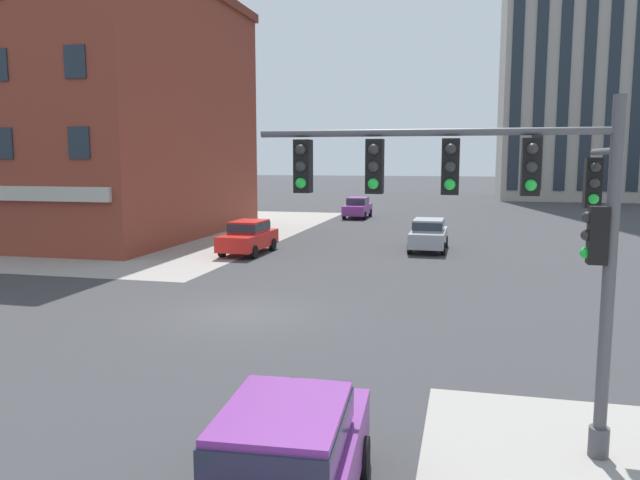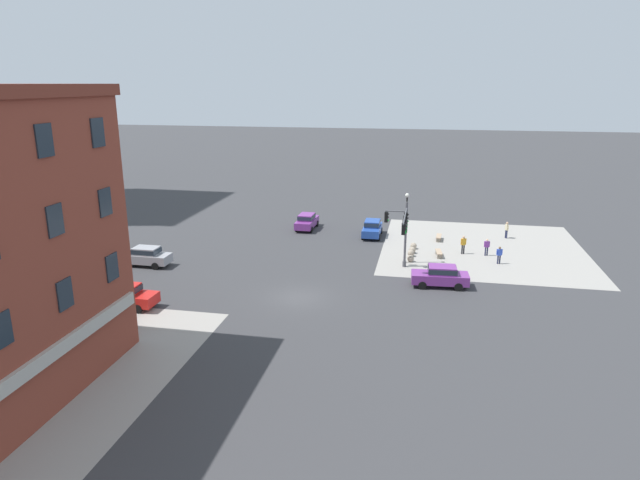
# 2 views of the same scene
# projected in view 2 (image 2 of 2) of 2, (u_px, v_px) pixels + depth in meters

# --- Properties ---
(ground_plane) EXTENTS (320.00, 320.00, 0.00)m
(ground_plane) POSITION_uv_depth(u_px,v_px,m) (298.00, 297.00, 41.33)
(ground_plane) COLOR #38383A
(sidewalk_corner_slab) EXTENTS (20.00, 19.00, 0.02)m
(sidewalk_corner_slab) POSITION_uv_depth(u_px,v_px,m) (482.00, 248.00, 53.72)
(sidewalk_corner_slab) COLOR gray
(sidewalk_corner_slab) RESTS_ON ground
(traffic_signal_main) EXTENTS (5.82, 2.09, 5.74)m
(traffic_signal_main) POSITION_uv_depth(u_px,v_px,m) (403.00, 228.00, 45.85)
(traffic_signal_main) COLOR #4C4C51
(traffic_signal_main) RESTS_ON ground
(bollard_sphere_curb_a) EXTENTS (0.61, 0.61, 0.61)m
(bollard_sphere_curb_a) POSITION_uv_depth(u_px,v_px,m) (411.00, 258.00, 49.52)
(bollard_sphere_curb_a) COLOR gray
(bollard_sphere_curb_a) RESTS_ON ground
(bollard_sphere_curb_b) EXTENTS (0.61, 0.61, 0.61)m
(bollard_sphere_curb_b) POSITION_uv_depth(u_px,v_px,m) (411.00, 253.00, 51.07)
(bollard_sphere_curb_b) COLOR gray
(bollard_sphere_curb_b) RESTS_ON ground
(bollard_sphere_curb_c) EXTENTS (0.61, 0.61, 0.61)m
(bollard_sphere_curb_c) POSITION_uv_depth(u_px,v_px,m) (412.00, 250.00, 51.97)
(bollard_sphere_curb_c) COLOR gray
(bollard_sphere_curb_c) RESTS_ON ground
(bollard_sphere_curb_d) EXTENTS (0.61, 0.61, 0.61)m
(bollard_sphere_curb_d) POSITION_uv_depth(u_px,v_px,m) (414.00, 246.00, 53.35)
(bollard_sphere_curb_d) COLOR gray
(bollard_sphere_curb_d) RESTS_ON ground
(bench_near_signal) EXTENTS (1.84, 0.66, 0.49)m
(bench_near_signal) POSITION_uv_depth(u_px,v_px,m) (439.00, 253.00, 51.04)
(bench_near_signal) COLOR tan
(bench_near_signal) RESTS_ON ground
(bench_mid_block) EXTENTS (1.82, 0.58, 0.49)m
(bench_mid_block) POSITION_uv_depth(u_px,v_px,m) (439.00, 237.00, 56.28)
(bench_mid_block) COLOR tan
(bench_mid_block) RESTS_ON ground
(pedestrian_near_bench) EXTENTS (0.49, 0.34, 1.72)m
(pedestrian_near_bench) POSITION_uv_depth(u_px,v_px,m) (507.00, 229.00, 56.86)
(pedestrian_near_bench) COLOR #232847
(pedestrian_near_bench) RESTS_ON ground
(pedestrian_at_curb) EXTENTS (0.27, 0.54, 1.62)m
(pedestrian_at_curb) POSITION_uv_depth(u_px,v_px,m) (487.00, 246.00, 51.11)
(pedestrian_at_curb) COLOR #232847
(pedestrian_at_curb) RESTS_ON ground
(pedestrian_walking_east) EXTENTS (0.28, 0.53, 1.58)m
(pedestrian_walking_east) POSITION_uv_depth(u_px,v_px,m) (499.00, 254.00, 48.78)
(pedestrian_walking_east) COLOR #232847
(pedestrian_walking_east) RESTS_ON ground
(pedestrian_with_bag) EXTENTS (0.31, 0.52, 1.74)m
(pedestrian_with_bag) POSITION_uv_depth(u_px,v_px,m) (463.00, 244.00, 51.60)
(pedestrian_with_bag) COLOR black
(pedestrian_with_bag) RESTS_ON ground
(street_lamp_corner_near) EXTENTS (0.36, 0.36, 6.26)m
(street_lamp_corner_near) POSITION_uv_depth(u_px,v_px,m) (406.00, 220.00, 48.35)
(street_lamp_corner_near) COLOR black
(street_lamp_corner_near) RESTS_ON ground
(car_main_northbound_near) EXTENTS (2.10, 4.50, 1.68)m
(car_main_northbound_near) POSITION_uv_depth(u_px,v_px,m) (441.00, 275.00, 43.33)
(car_main_northbound_near) COLOR #7A3389
(car_main_northbound_near) RESTS_ON ground
(car_main_northbound_far) EXTENTS (1.92, 4.42, 1.68)m
(car_main_northbound_far) POSITION_uv_depth(u_px,v_px,m) (146.00, 256.00, 48.28)
(car_main_northbound_far) COLOR #99999E
(car_main_northbound_far) RESTS_ON ground
(car_main_southbound_far) EXTENTS (4.44, 1.97, 1.68)m
(car_main_southbound_far) POSITION_uv_depth(u_px,v_px,m) (307.00, 221.00, 60.48)
(car_main_southbound_far) COLOR #7A3389
(car_main_southbound_far) RESTS_ON ground
(car_cross_eastbound) EXTENTS (1.97, 4.44, 1.68)m
(car_cross_eastbound) POSITION_uv_depth(u_px,v_px,m) (125.00, 295.00, 39.34)
(car_cross_eastbound) COLOR red
(car_cross_eastbound) RESTS_ON ground
(car_cross_westbound) EXTENTS (4.41, 1.91, 1.68)m
(car_cross_westbound) POSITION_uv_depth(u_px,v_px,m) (372.00, 228.00, 57.59)
(car_cross_westbound) COLOR #23479E
(car_cross_westbound) RESTS_ON ground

